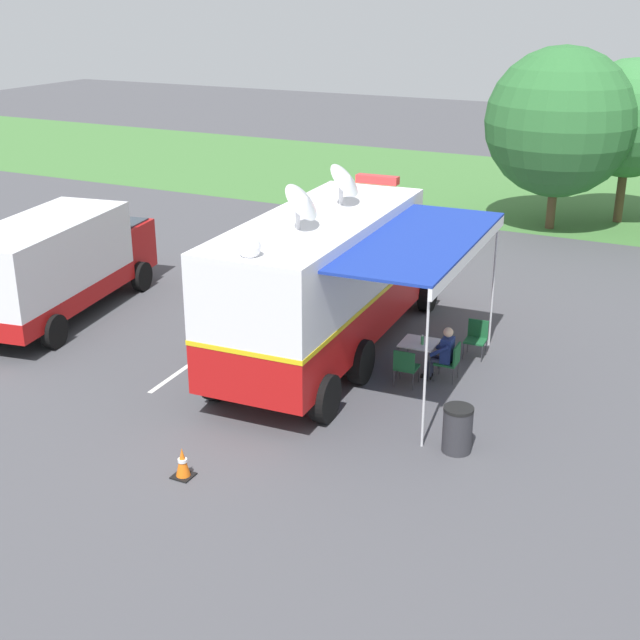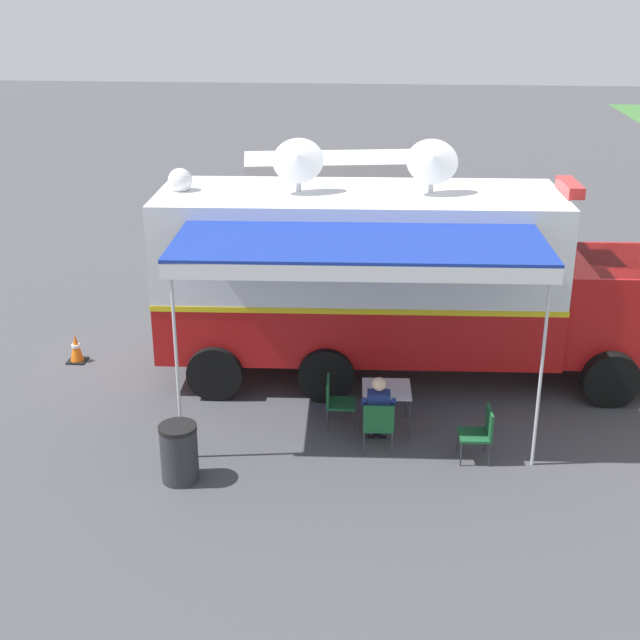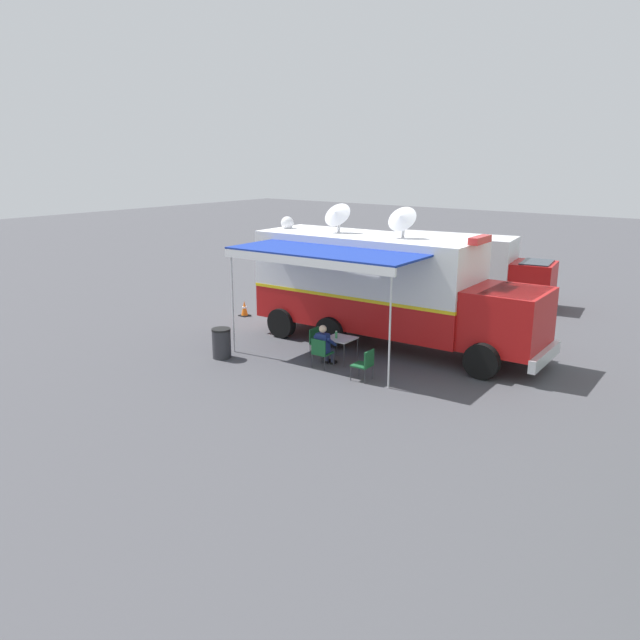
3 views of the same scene
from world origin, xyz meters
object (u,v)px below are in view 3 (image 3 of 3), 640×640
command_truck (386,286)px  folding_chair_spare_by_truck (365,363)px  water_bottle (336,335)px  support_truck (462,267)px  seated_responder (325,345)px  traffic_cone (244,309)px  folding_chair_beside_table (318,340)px  trash_bin (222,343)px  folding_chair_at_table (321,351)px  folding_table (340,340)px

command_truck → folding_chair_spare_by_truck: 3.68m
water_bottle → support_truck: size_ratio=0.03×
seated_responder → support_truck: bearing=-176.3°
water_bottle → seated_responder: seated_responder is taller
traffic_cone → support_truck: size_ratio=0.08×
command_truck → seated_responder: 3.13m
folding_chair_spare_by_truck → seated_responder: seated_responder is taller
traffic_cone → command_truck: bearing=90.2°
folding_chair_beside_table → water_bottle: bearing=83.1°
trash_bin → support_truck: 11.90m
traffic_cone → support_truck: support_truck is taller
water_bottle → folding_chair_at_table: bearing=-2.6°
command_truck → support_truck: bearing=-172.8°
command_truck → support_truck: command_truck is taller
command_truck → support_truck: 7.61m
folding_table → folding_chair_beside_table: bearing=-89.5°
folding_chair_spare_by_truck → traffic_cone: folding_chair_spare_by_truck is taller
command_truck → traffic_cone: 6.48m
seated_responder → folding_table: bearing=168.8°
folding_chair_beside_table → trash_bin: size_ratio=0.96×
command_truck → trash_bin: 5.42m
command_truck → support_truck: size_ratio=1.36×
support_truck → command_truck: bearing=7.2°
command_truck → seated_responder: (2.83, -0.28, -1.30)m
trash_bin → folding_chair_beside_table: bearing=130.6°
folding_chair_at_table → support_truck: bearing=-176.3°
folding_chair_at_table → folding_chair_beside_table: size_ratio=1.00×
trash_bin → seated_responder: bearing=113.6°
folding_table → folding_chair_beside_table: size_ratio=0.96×
folding_chair_at_table → trash_bin: trash_bin is taller
seated_responder → water_bottle: bearing=175.5°
support_truck → folding_table: bearing=4.6°
folding_chair_beside_table → folding_chair_at_table: bearing=42.9°
folding_chair_at_table → traffic_cone: 6.70m
trash_bin → water_bottle: bearing=121.1°
command_truck → seated_responder: command_truck is taller
folding_chair_at_table → trash_bin: size_ratio=0.96×
folding_chair_spare_by_truck → trash_bin: 4.64m
folding_chair_at_table → trash_bin: (1.09, -2.93, -0.06)m
water_bottle → support_truck: (-9.86, -0.71, 0.55)m
command_truck → water_bottle: size_ratio=42.82×
folding_chair_at_table → folding_chair_beside_table: (-0.79, -0.74, 0.00)m
folding_chair_at_table → trash_bin: 3.13m
traffic_cone → support_truck: (-7.56, 5.31, 1.11)m
seated_responder → folding_chair_at_table: bearing=2.6°
support_truck → folding_chair_at_table: bearing=3.7°
trash_bin → traffic_cone: bearing=-143.2°
folding_chair_spare_by_truck → traffic_cone: 8.20m
seated_responder → traffic_cone: bearing=-115.2°
folding_chair_at_table → seated_responder: bearing=-177.4°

